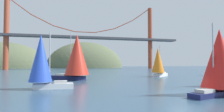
% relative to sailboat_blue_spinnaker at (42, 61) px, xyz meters
% --- Properties ---
extents(ground_plane, '(360.00, 360.00, 0.00)m').
position_rel_sailboat_blue_spinnaker_xyz_m(ground_plane, '(16.35, -8.35, -4.02)').
color(ground_plane, '#385670').
extents(headland_left, '(62.13, 44.00, 38.37)m').
position_rel_sailboat_blue_spinnaker_xyz_m(headland_left, '(-38.65, 126.65, -4.02)').
color(headland_left, '#5B6647').
rests_on(headland_left, ground_plane).
extents(headland_center, '(61.88, 44.00, 41.52)m').
position_rel_sailboat_blue_spinnaker_xyz_m(headland_center, '(21.35, 126.65, -4.02)').
color(headland_center, '#5B6647').
rests_on(headland_center, ground_plane).
extents(suspension_bridge, '(122.79, 6.00, 40.73)m').
position_rel_sailboat_blue_spinnaker_xyz_m(suspension_bridge, '(16.35, 86.65, 15.79)').
color(suspension_bridge, '#A34228').
rests_on(suspension_bridge, ground_plane).
extents(sailboat_blue_spinnaker, '(6.13, 3.21, 8.09)m').
position_rel_sailboat_blue_spinnaker_xyz_m(sailboat_blue_spinnaker, '(0.00, 0.00, 0.00)').
color(sailboat_blue_spinnaker, white).
rests_on(sailboat_blue_spinnaker, ground_plane).
extents(sailboat_orange_sail, '(6.64, 5.99, 8.54)m').
position_rel_sailboat_blue_spinnaker_xyz_m(sailboat_orange_sail, '(27.77, 17.51, -0.00)').
color(sailboat_orange_sail, white).
rests_on(sailboat_orange_sail, ground_plane).
extents(sailboat_red_spinnaker, '(7.51, 5.21, 8.12)m').
position_rel_sailboat_blue_spinnaker_xyz_m(sailboat_red_spinnaker, '(20.09, -10.56, 0.03)').
color(sailboat_red_spinnaker, '#191E4C').
rests_on(sailboat_red_spinnaker, ground_plane).
extents(sailboat_scarlet_sail, '(9.33, 9.45, 10.33)m').
position_rel_sailboat_blue_spinnaker_xyz_m(sailboat_scarlet_sail, '(5.70, 13.07, 1.10)').
color(sailboat_scarlet_sail, '#191E4C').
rests_on(sailboat_scarlet_sail, ground_plane).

